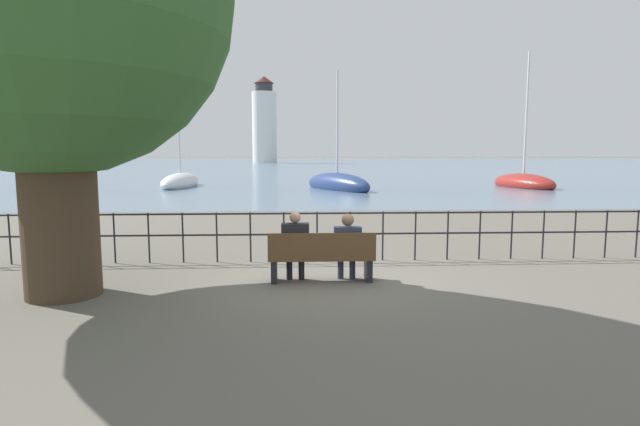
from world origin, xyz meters
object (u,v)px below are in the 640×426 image
object	(u,v)px
sailboat_2	(523,183)
harbor_lighthouse	(264,123)
seated_person_right	(347,244)
sailboat_0	(180,182)
sailboat_3	(337,184)
seated_person_left	(295,243)
sailboat_1	(43,184)
park_bench	(322,258)

from	to	relation	value
sailboat_2	harbor_lighthouse	xyz separation A→B (m)	(-23.37, 99.23, 10.10)
seated_person_right	harbor_lighthouse	world-z (taller)	harbor_lighthouse
sailboat_0	sailboat_2	world-z (taller)	sailboat_2
sailboat_2	sailboat_3	size ratio (longest dim) A/B	1.19
sailboat_2	sailboat_3	bearing A→B (deg)	176.12
seated_person_left	sailboat_2	world-z (taller)	sailboat_2
seated_person_right	sailboat_1	distance (m)	30.37
sailboat_0	sailboat_3	world-z (taller)	sailboat_0
sailboat_3	harbor_lighthouse	bearing A→B (deg)	71.00
seated_person_right	sailboat_2	bearing A→B (deg)	59.13
harbor_lighthouse	seated_person_right	bearing A→B (deg)	-86.02
seated_person_left	sailboat_2	xyz separation A→B (m)	(15.69, 24.68, -0.37)
seated_person_left	seated_person_right	distance (m)	0.93
seated_person_right	sailboat_0	xyz separation A→B (m)	(-8.89, 26.60, -0.36)
park_bench	sailboat_2	xyz separation A→B (m)	(15.22, 24.76, -0.12)
park_bench	harbor_lighthouse	distance (m)	124.66
seated_person_left	harbor_lighthouse	size ratio (longest dim) A/B	0.06
seated_person_right	sailboat_0	bearing A→B (deg)	108.48
sailboat_0	sailboat_2	size ratio (longest dim) A/B	0.88
sailboat_1	seated_person_right	bearing A→B (deg)	-70.60
seated_person_right	sailboat_0	distance (m)	28.05
sailboat_1	sailboat_3	distance (m)	19.30
sailboat_0	seated_person_left	bearing A→B (deg)	-72.09
sailboat_0	harbor_lighthouse	world-z (taller)	harbor_lighthouse
sailboat_1	sailboat_3	xyz separation A→B (m)	(19.23, -1.54, 0.03)
park_bench	sailboat_0	world-z (taller)	sailboat_0
sailboat_0	sailboat_1	bearing A→B (deg)	-167.32
park_bench	seated_person_right	distance (m)	0.53
sailboat_0	sailboat_3	size ratio (longest dim) A/B	1.05
seated_person_left	sailboat_3	size ratio (longest dim) A/B	0.16
park_bench	sailboat_2	distance (m)	29.06
seated_person_left	harbor_lighthouse	xyz separation A→B (m)	(-7.69, 123.92, 9.72)
sailboat_0	sailboat_1	world-z (taller)	sailboat_0
sailboat_1	seated_person_left	bearing A→B (deg)	-72.06
park_bench	sailboat_1	xyz separation A→B (m)	(-16.94, 24.96, -0.14)
seated_person_right	sailboat_3	bearing A→B (deg)	85.52
park_bench	sailboat_3	distance (m)	23.53
park_bench	sailboat_1	bearing A→B (deg)	124.17
sailboat_2	sailboat_3	distance (m)	13.00
park_bench	harbor_lighthouse	world-z (taller)	harbor_lighthouse
sailboat_2	seated_person_right	bearing A→B (deg)	-130.69
seated_person_left	seated_person_right	bearing A→B (deg)	0.10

